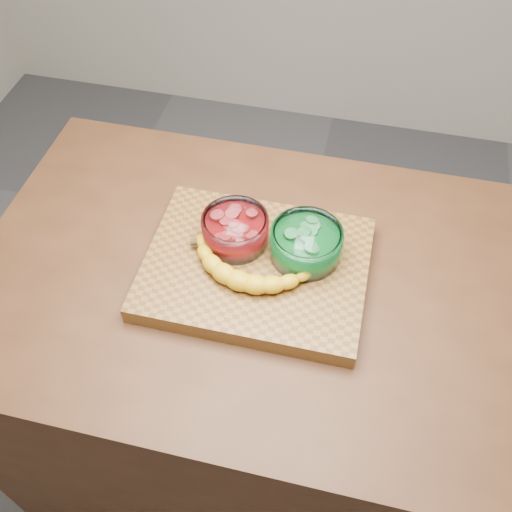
# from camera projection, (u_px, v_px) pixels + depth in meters

# --- Properties ---
(ground) EXTENTS (3.50, 3.50, 0.00)m
(ground) POSITION_uv_depth(u_px,v_px,m) (256.00, 438.00, 1.89)
(ground) COLOR #505054
(ground) RESTS_ON ground
(counter) EXTENTS (1.20, 0.80, 0.90)m
(counter) POSITION_uv_depth(u_px,v_px,m) (256.00, 375.00, 1.54)
(counter) COLOR #482815
(counter) RESTS_ON ground
(cutting_board) EXTENTS (0.45, 0.35, 0.04)m
(cutting_board) POSITION_uv_depth(u_px,v_px,m) (256.00, 268.00, 1.17)
(cutting_board) COLOR brown
(cutting_board) RESTS_ON counter
(bowl_red) EXTENTS (0.14, 0.14, 0.06)m
(bowl_red) POSITION_uv_depth(u_px,v_px,m) (235.00, 230.00, 1.17)
(bowl_red) COLOR white
(bowl_red) RESTS_ON cutting_board
(bowl_green) EXTENTS (0.15, 0.15, 0.07)m
(bowl_green) POSITION_uv_depth(u_px,v_px,m) (306.00, 244.00, 1.14)
(bowl_green) COLOR white
(bowl_green) RESTS_ON cutting_board
(banana) EXTENTS (0.28, 0.15, 0.04)m
(banana) POSITION_uv_depth(u_px,v_px,m) (249.00, 266.00, 1.13)
(banana) COLOR gold
(banana) RESTS_ON cutting_board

